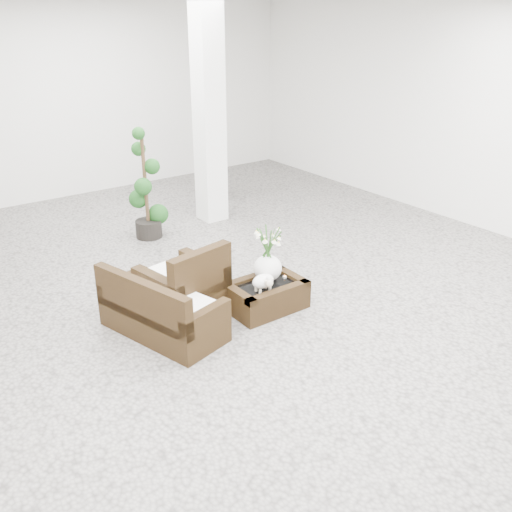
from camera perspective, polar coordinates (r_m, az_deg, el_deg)
ground at (r=7.15m, az=-0.48°, el=-4.30°), size 11.00×11.00×0.00m
column at (r=9.45m, az=-4.69°, el=13.82°), size 0.40×0.40×3.50m
coffee_table at (r=6.87m, az=0.99°, el=-4.06°), size 0.90×0.60×0.31m
sheep_figurine at (r=6.61m, az=0.71°, el=-2.67°), size 0.28×0.23×0.21m
planter_narcissus at (r=6.75m, az=1.19°, el=0.67°), size 0.44×0.44×0.80m
tealight at (r=6.97m, az=2.87°, el=-2.07°), size 0.04×0.04×0.03m
armchair at (r=6.70m, az=-7.38°, el=-2.25°), size 0.97×0.94×0.89m
loveseat at (r=6.36m, az=-9.29°, el=-4.58°), size 1.02×1.53×0.75m
topiary at (r=8.93m, az=-10.95°, el=6.98°), size 0.45×0.45×1.70m
shopper at (r=10.66m, az=-4.50°, el=10.12°), size 0.54×0.70×1.74m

